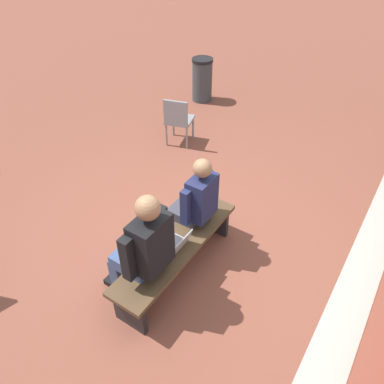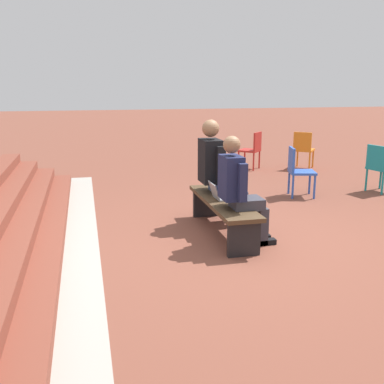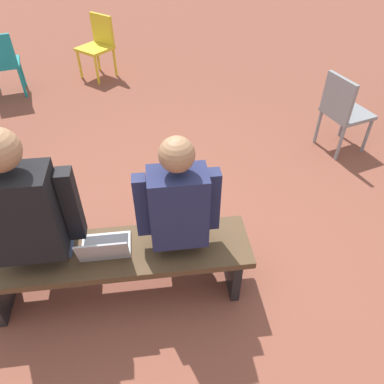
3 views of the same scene
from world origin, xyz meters
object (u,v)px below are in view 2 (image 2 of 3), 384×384
plastic_chair_foreground (298,169)px  plastic_chair_by_pillar (380,165)px  person_adult (218,170)px  plastic_chair_near_bench_right (253,148)px  person_student (239,187)px  plastic_chair_near_bench_left (303,148)px  laptop (221,195)px  bench (223,207)px

plastic_chair_foreground → plastic_chair_by_pillar: bearing=-92.1°
person_adult → plastic_chair_foreground: bearing=-56.6°
plastic_chair_near_bench_right → plastic_chair_by_pillar: bearing=-152.4°
person_adult → plastic_chair_near_bench_right: size_ratio=1.69×
person_student → plastic_chair_by_pillar: size_ratio=1.55×
person_student → plastic_chair_foreground: 2.70m
person_adult → plastic_chair_by_pillar: (1.10, -3.31, -0.27)m
plastic_chair_near_bench_left → laptop: bearing=141.1°
laptop → plastic_chair_by_pillar: size_ratio=0.38×
bench → person_student: bearing=-171.4°
bench → person_student: 0.55m
laptop → plastic_chair_near_bench_left: plastic_chair_near_bench_left is taller
plastic_chair_near_bench_right → plastic_chair_near_bench_left: bearing=-100.9°
bench → plastic_chair_near_bench_right: size_ratio=2.14×
laptop → plastic_chair_foreground: size_ratio=0.38×
plastic_chair_near_bench_right → plastic_chair_foreground: bearing=176.1°
laptop → plastic_chair_by_pillar: plastic_chair_by_pillar is taller
bench → plastic_chair_near_bench_left: plastic_chair_near_bench_left is taller
person_student → plastic_chair_near_bench_right: size_ratio=1.55×
person_adult → plastic_chair_by_pillar: 3.50m
laptop → plastic_chair_by_pillar: bearing=-66.2°
person_student → plastic_chair_near_bench_right: (4.61, -1.94, -0.22)m
plastic_chair_near_bench_right → plastic_chair_by_pillar: (-2.63, -1.37, 0.00)m
bench → plastic_chair_by_pillar: 3.72m
plastic_chair_near_bench_left → bench: bearing=141.6°
plastic_chair_near_bench_left → plastic_chair_by_pillar: 2.43m
person_student → plastic_chair_foreground: size_ratio=1.55×
person_student → plastic_chair_foreground: bearing=-41.0°
plastic_chair_by_pillar → bench: bearing=114.6°
plastic_chair_near_bench_right → plastic_chair_by_pillar: 2.97m
plastic_chair_near_bench_left → plastic_chair_near_bench_right: bearing=79.1°
person_adult → laptop: person_adult is taller
bench → person_student: person_student is taller
plastic_chair_near_bench_right → laptop: bearing=153.9°
person_student → laptop: 0.53m
plastic_chair_near_bench_left → plastic_chair_foreground: bearing=151.0°
bench → person_student: size_ratio=1.38×
person_student → plastic_chair_near_bench_right: 5.00m
person_adult → laptop: bearing=167.9°
plastic_chair_near_bench_right → person_student: bearing=157.2°
bench → plastic_chair_near_bench_right: plastic_chair_near_bench_right is taller
person_adult → plastic_chair_near_bench_left: (3.52, -3.07, -0.27)m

